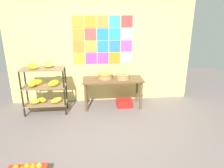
{
  "coord_description": "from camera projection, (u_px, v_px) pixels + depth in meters",
  "views": [
    {
      "loc": [
        -0.24,
        -3.28,
        2.21
      ],
      "look_at": [
        0.18,
        0.91,
        0.76
      ],
      "focal_mm": 33.3,
      "sensor_mm": 36.0,
      "label": 1
    }
  ],
  "objects": [
    {
      "name": "ground",
      "position": [
        107.0,
        139.0,
        3.82
      ],
      "size": [
        9.71,
        9.71,
        0.0
      ],
      "primitive_type": "plane",
      "color": "slate"
    },
    {
      "name": "fruit_basket_back_left",
      "position": [
        105.0,
        75.0,
        4.94
      ],
      "size": [
        0.37,
        0.37,
        0.19
      ],
      "color": "#AE8048",
      "rests_on": "display_table"
    },
    {
      "name": "fruit_basket_centre",
      "position": [
        123.0,
        76.0,
        4.91
      ],
      "size": [
        0.33,
        0.33,
        0.17
      ],
      "color": "tan",
      "rests_on": "display_table"
    },
    {
      "name": "display_table",
      "position": [
        113.0,
        83.0,
        4.98
      ],
      "size": [
        1.42,
        0.56,
        0.72
      ],
      "color": "brown",
      "rests_on": "ground"
    },
    {
      "name": "banana_shelf_unit",
      "position": [
        44.0,
        86.0,
        4.65
      ],
      "size": [
        0.94,
        0.41,
        1.21
      ],
      "color": "black",
      "rests_on": "ground"
    },
    {
      "name": "produce_crate_under_table",
      "position": [
        124.0,
        103.0,
        5.15
      ],
      "size": [
        0.38,
        0.29,
        0.16
      ],
      "primitive_type": "cube",
      "color": "red",
      "rests_on": "ground"
    },
    {
      "name": "back_wall_with_art",
      "position": [
        101.0,
        44.0,
        5.11
      ],
      "size": [
        4.59,
        0.07,
        2.97
      ],
      "color": "#E6CF74",
      "rests_on": "ground"
    }
  ]
}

